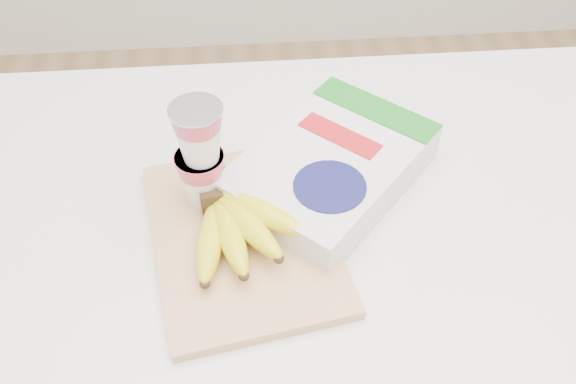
{
  "coord_description": "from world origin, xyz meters",
  "views": [
    {
      "loc": [
        -0.12,
        -0.57,
        1.68
      ],
      "look_at": [
        -0.07,
        0.06,
        1.02
      ],
      "focal_mm": 40.0,
      "sensor_mm": 36.0,
      "label": 1
    }
  ],
  "objects_px": {
    "bananas": "(235,225)",
    "cereal_box": "(331,168)",
    "cutting_board": "(243,237)",
    "yogurt_stack": "(200,153)"
  },
  "relations": [
    {
      "from": "cutting_board",
      "to": "bananas",
      "type": "distance_m",
      "value": 0.04
    },
    {
      "from": "bananas",
      "to": "cereal_box",
      "type": "bearing_deg",
      "value": 37.04
    },
    {
      "from": "cutting_board",
      "to": "cereal_box",
      "type": "bearing_deg",
      "value": 26.92
    },
    {
      "from": "bananas",
      "to": "yogurt_stack",
      "type": "bearing_deg",
      "value": 119.13
    },
    {
      "from": "cutting_board",
      "to": "cereal_box",
      "type": "relative_size",
      "value": 0.92
    },
    {
      "from": "yogurt_stack",
      "to": "cereal_box",
      "type": "distance_m",
      "value": 0.2
    },
    {
      "from": "cutting_board",
      "to": "bananas",
      "type": "height_order",
      "value": "bananas"
    },
    {
      "from": "cutting_board",
      "to": "bananas",
      "type": "bearing_deg",
      "value": -155.69
    },
    {
      "from": "cereal_box",
      "to": "cutting_board",
      "type": "bearing_deg",
      "value": -101.14
    },
    {
      "from": "cutting_board",
      "to": "cereal_box",
      "type": "distance_m",
      "value": 0.17
    }
  ]
}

